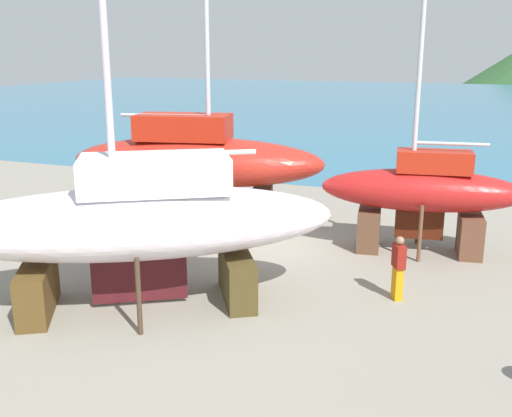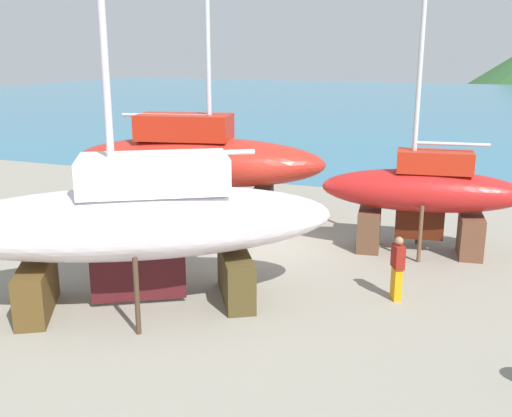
{
  "view_description": "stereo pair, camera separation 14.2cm",
  "coord_description": "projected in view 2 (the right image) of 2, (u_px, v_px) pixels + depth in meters",
  "views": [
    {
      "loc": [
        6.3,
        -17.83,
        6.3
      ],
      "look_at": [
        -0.37,
        -0.8,
        1.44
      ],
      "focal_mm": 41.78,
      "sensor_mm": 36.0,
      "label": 1
    },
    {
      "loc": [
        6.44,
        -17.78,
        6.3
      ],
      "look_at": [
        -0.37,
        -0.8,
        1.44
      ],
      "focal_mm": 41.78,
      "sensor_mm": 36.0,
      "label": 2
    }
  ],
  "objects": [
    {
      "name": "worker",
      "position": [
        397.0,
        267.0,
        15.33
      ],
      "size": [
        0.42,
        0.5,
        1.71
      ],
      "rotation": [
        0.0,
        0.0,
        0.5
      ],
      "color": "orange",
      "rests_on": "ground"
    },
    {
      "name": "ground_plane",
      "position": [
        240.0,
        275.0,
        17.25
      ],
      "size": [
        47.93,
        47.93,
        0.0
      ],
      "primitive_type": "plane",
      "color": "gray"
    },
    {
      "name": "sailboat_large_starboard",
      "position": [
        423.0,
        193.0,
        18.68
      ],
      "size": [
        6.46,
        2.6,
        10.28
      ],
      "rotation": [
        0.0,
        0.0,
        3.29
      ],
      "color": "brown",
      "rests_on": "ground"
    },
    {
      "name": "sailboat_small_center",
      "position": [
        137.0,
        221.0,
        14.66
      ],
      "size": [
        9.99,
        7.71,
        14.0
      ],
      "rotation": [
        0.0,
        0.0,
        3.69
      ],
      "color": "#513A1A",
      "rests_on": "ground"
    },
    {
      "name": "sea_water",
      "position": [
        440.0,
        104.0,
        72.16
      ],
      "size": [
        153.21,
        98.44,
        0.01
      ],
      "primitive_type": "cube",
      "color": "teal",
      "rests_on": "ground"
    },
    {
      "name": "sailboat_far_slipway",
      "position": [
        197.0,
        160.0,
        22.89
      ],
      "size": [
        10.22,
        4.95,
        14.2
      ],
      "rotation": [
        0.0,
        0.0,
        0.22
      ],
      "color": "#4B341E",
      "rests_on": "ground"
    }
  ]
}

